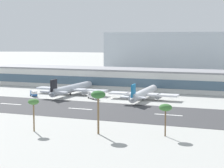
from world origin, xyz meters
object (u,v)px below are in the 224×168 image
palm_tree_2 (98,96)px  service_box_truck_0 (34,93)px  distant_hotel_block (181,53)px  airliner_blue_tail_gate_1 (143,94)px  service_fuel_truck_1 (93,95)px  palm_tree_0 (33,103)px  airliner_black_tail_gate_0 (70,89)px  palm_tree_1 (166,108)px  terminal_building (127,78)px

palm_tree_2 → service_box_truck_0: bearing=134.8°
service_box_truck_0 → palm_tree_2: size_ratio=0.41×
distant_hotel_block → airliner_blue_tail_gate_1: size_ratio=2.85×
service_fuel_truck_1 → palm_tree_0: 77.84m
service_fuel_truck_1 → palm_tree_0: (10.96, -76.64, 8.00)m
airliner_black_tail_gate_0 → palm_tree_1: size_ratio=4.71×
distant_hotel_block → airliner_blue_tail_gate_1: 173.25m
terminal_building → palm_tree_0: 128.10m
terminal_building → airliner_black_tail_gate_0: terminal_building is taller
airliner_black_tail_gate_0 → service_box_truck_0: bearing=130.8°
palm_tree_0 → palm_tree_1: (44.56, 9.43, -0.58)m
distant_hotel_block → palm_tree_0: distant_hotel_block is taller
distant_hotel_block → service_box_truck_0: size_ratio=22.90×
terminal_building → distant_hotel_block: bearing=85.6°
palm_tree_0 → airliner_black_tail_gate_0: bearing=108.8°
distant_hotel_block → palm_tree_2: (21.86, -250.90, -6.12)m
terminal_building → service_box_truck_0: 65.75m
airliner_blue_tail_gate_1 → service_fuel_truck_1: airliner_blue_tail_gate_1 is taller
service_box_truck_0 → palm_tree_2: palm_tree_2 is taller
terminal_building → service_fuel_truck_1: bearing=-92.0°
palm_tree_2 → distant_hotel_block: bearing=95.0°
palm_tree_0 → service_fuel_truck_1: bearing=98.1°
palm_tree_0 → airliner_blue_tail_gate_1: bearing=79.8°
service_box_truck_0 → palm_tree_1: (90.37, -63.90, 7.66)m
terminal_building → palm_tree_2: palm_tree_2 is taller
terminal_building → airliner_blue_tail_gate_1: 50.66m
terminal_building → palm_tree_1: terminal_building is taller
service_box_truck_0 → palm_tree_2: bearing=175.2°
terminal_building → service_fuel_truck_1: 51.30m
airliner_blue_tail_gate_1 → palm_tree_0: 84.92m
terminal_building → palm_tree_2: size_ratio=13.16×
distant_hotel_block → airliner_black_tail_gate_0: bearing=-100.2°
airliner_black_tail_gate_0 → distant_hotel_block: bearing=-8.8°
palm_tree_0 → palm_tree_2: (22.59, 4.34, 2.93)m
terminal_building → airliner_black_tail_gate_0: size_ratio=3.83×
service_box_truck_0 → service_fuel_truck_1: 35.00m
service_box_truck_0 → palm_tree_1: 110.94m
distant_hotel_block → airliner_black_tail_gate_0: (-30.26, -168.51, -15.68)m
airliner_black_tail_gate_0 → airliner_blue_tail_gate_1: (44.53, -3.42, -0.13)m
terminal_building → service_fuel_truck_1: size_ratio=23.87×
service_box_truck_0 → terminal_building: bearing=-83.5°
airliner_blue_tail_gate_1 → palm_tree_2: palm_tree_2 is taller
service_box_truck_0 → palm_tree_0: 86.85m
service_fuel_truck_1 → palm_tree_1: size_ratio=0.75×
palm_tree_2 → terminal_building: bearing=104.4°
terminal_building → service_box_truck_0: terminal_building is taller
service_fuel_truck_1 → palm_tree_0: palm_tree_0 is taller
palm_tree_0 → palm_tree_1: 45.55m
palm_tree_1 → palm_tree_2: (-21.97, -5.09, 3.51)m
airliner_blue_tail_gate_1 → palm_tree_2: size_ratio=3.30×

